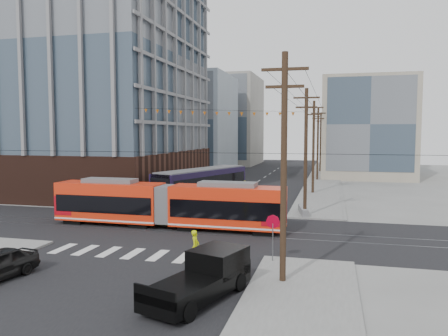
# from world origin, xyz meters

# --- Properties ---
(ground) EXTENTS (160.00, 160.00, 0.00)m
(ground) POSITION_xyz_m (0.00, 0.00, 0.00)
(ground) COLOR slate
(office_building) EXTENTS (30.00, 25.00, 28.60)m
(office_building) POSITION_xyz_m (-22.00, 23.00, 14.30)
(office_building) COLOR #381E16
(office_building) RESTS_ON ground
(bg_bldg_nw_near) EXTENTS (18.00, 16.00, 18.00)m
(bg_bldg_nw_near) POSITION_xyz_m (-17.00, 52.00, 9.00)
(bg_bldg_nw_near) COLOR #8C99A5
(bg_bldg_nw_near) RESTS_ON ground
(bg_bldg_ne_near) EXTENTS (14.00, 14.00, 16.00)m
(bg_bldg_ne_near) POSITION_xyz_m (16.00, 48.00, 8.00)
(bg_bldg_ne_near) COLOR gray
(bg_bldg_ne_near) RESTS_ON ground
(bg_bldg_nw_far) EXTENTS (16.00, 18.00, 20.00)m
(bg_bldg_nw_far) POSITION_xyz_m (-14.00, 72.00, 10.00)
(bg_bldg_nw_far) COLOR gray
(bg_bldg_nw_far) RESTS_ON ground
(bg_bldg_ne_far) EXTENTS (16.00, 16.00, 14.00)m
(bg_bldg_ne_far) POSITION_xyz_m (18.00, 68.00, 7.00)
(bg_bldg_ne_far) COLOR #8C99A5
(bg_bldg_ne_far) RESTS_ON ground
(utility_pole_near) EXTENTS (0.30, 0.30, 11.00)m
(utility_pole_near) POSITION_xyz_m (8.50, -6.00, 5.50)
(utility_pole_near) COLOR black
(utility_pole_near) RESTS_ON ground
(utility_pole_far) EXTENTS (0.30, 0.30, 11.00)m
(utility_pole_far) POSITION_xyz_m (8.50, 56.00, 5.50)
(utility_pole_far) COLOR black
(utility_pole_far) RESTS_ON ground
(streetcar) EXTENTS (18.17, 2.79, 3.50)m
(streetcar) POSITION_xyz_m (-1.56, 4.46, 1.75)
(streetcar) COLOR red
(streetcar) RESTS_ON ground
(city_bus) EXTENTS (6.96, 13.03, 3.64)m
(city_bus) POSITION_xyz_m (-2.37, 16.44, 1.82)
(city_bus) COLOR black
(city_bus) RESTS_ON ground
(pickup_truck) EXTENTS (3.73, 6.09, 1.95)m
(pickup_truck) POSITION_xyz_m (5.19, -9.04, 0.97)
(pickup_truck) COLOR black
(pickup_truck) RESTS_ON ground
(parked_car_silver) EXTENTS (2.55, 4.59, 1.43)m
(parked_car_silver) POSITION_xyz_m (-5.62, 15.49, 0.72)
(parked_car_silver) COLOR #AAAAAA
(parked_car_silver) RESTS_ON ground
(parked_car_white) EXTENTS (1.84, 4.40, 1.27)m
(parked_car_white) POSITION_xyz_m (-5.92, 19.46, 0.64)
(parked_car_white) COLOR beige
(parked_car_white) RESTS_ON ground
(parked_car_grey) EXTENTS (3.19, 4.88, 1.25)m
(parked_car_grey) POSITION_xyz_m (-5.79, 26.08, 0.62)
(parked_car_grey) COLOR #42454D
(parked_car_grey) RESTS_ON ground
(pedestrian) EXTENTS (0.49, 0.70, 1.81)m
(pedestrian) POSITION_xyz_m (3.35, -3.70, 0.91)
(pedestrian) COLOR #CAD807
(pedestrian) RESTS_ON ground
(stop_sign) EXTENTS (0.80, 0.80, 2.56)m
(stop_sign) POSITION_xyz_m (7.60, -2.89, 1.28)
(stop_sign) COLOR #9E001A
(stop_sign) RESTS_ON ground
(jersey_barrier) EXTENTS (1.44, 3.79, 0.74)m
(jersey_barrier) POSITION_xyz_m (8.30, 11.96, 0.37)
(jersey_barrier) COLOR gray
(jersey_barrier) RESTS_ON ground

